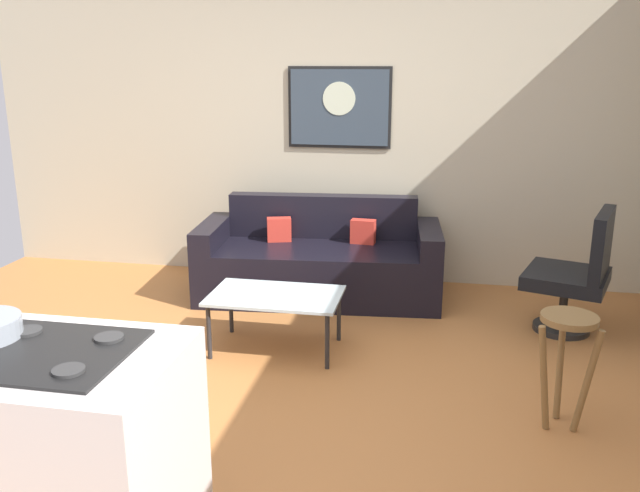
# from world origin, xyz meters

# --- Properties ---
(ground) EXTENTS (6.40, 6.40, 0.04)m
(ground) POSITION_xyz_m (0.00, 0.00, -0.02)
(ground) COLOR #AA6935
(back_wall) EXTENTS (6.40, 0.05, 2.80)m
(back_wall) POSITION_xyz_m (0.00, 2.42, 1.40)
(back_wall) COLOR #B7AD92
(back_wall) RESTS_ON ground
(couch) EXTENTS (2.03, 0.99, 0.80)m
(couch) POSITION_xyz_m (-0.07, 1.85, 0.28)
(couch) COLOR black
(couch) RESTS_ON ground
(coffee_table) EXTENTS (0.88, 0.55, 0.40)m
(coffee_table) POSITION_xyz_m (-0.15, 0.73, 0.36)
(coffee_table) COLOR silver
(coffee_table) RESTS_ON ground
(armchair) EXTENTS (0.70, 0.71, 0.91)m
(armchair) POSITION_xyz_m (1.88, 1.41, 0.46)
(armchair) COLOR black
(armchair) RESTS_ON ground
(bar_stool) EXTENTS (0.34, 0.33, 0.64)m
(bar_stool) POSITION_xyz_m (1.60, 0.05, 0.48)
(bar_stool) COLOR brown
(bar_stool) RESTS_ON ground
(wall_painting) EXTENTS (0.89, 0.03, 0.69)m
(wall_painting) POSITION_xyz_m (0.00, 2.38, 1.52)
(wall_painting) COLOR black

